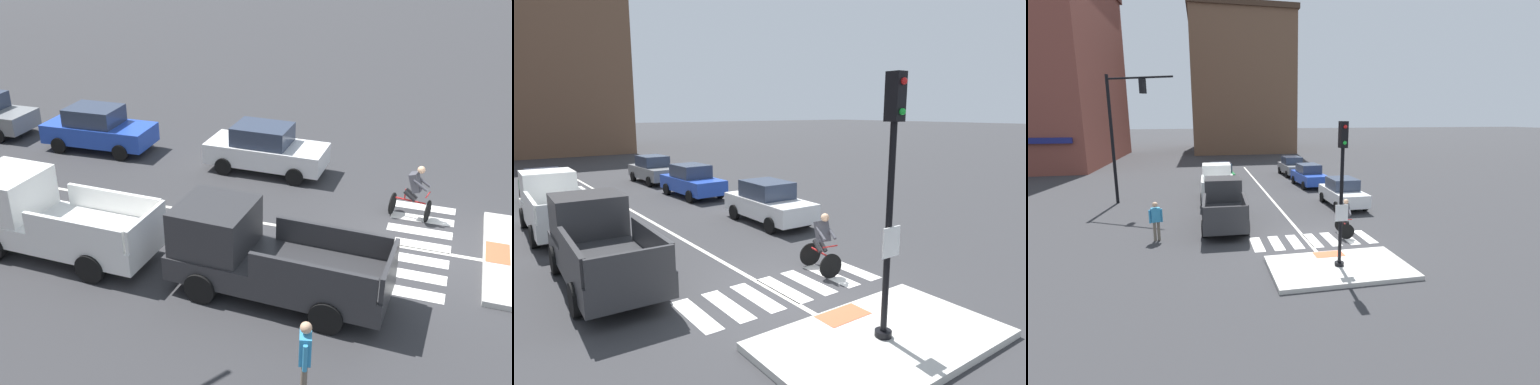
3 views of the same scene
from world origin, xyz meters
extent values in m
plane|color=#333335|center=(0.00, 0.00, 0.00)|extent=(300.00, 300.00, 0.00)
cube|color=beige|center=(0.00, -2.83, 0.07)|extent=(4.75, 2.82, 0.15)
cube|color=#DB5B38|center=(0.00, -1.77, 0.15)|extent=(1.10, 0.60, 0.01)
cylinder|color=black|center=(0.00, -2.83, 0.21)|extent=(0.32, 0.32, 0.12)
cylinder|color=black|center=(0.00, -2.83, 2.21)|extent=(0.12, 0.12, 3.89)
cube|color=white|center=(0.00, -2.90, 2.02)|extent=(0.44, 0.03, 0.56)
cube|color=black|center=(0.00, -2.83, 4.58)|extent=(0.24, 0.28, 0.84)
sphere|color=red|center=(0.00, -2.99, 4.83)|extent=(0.12, 0.12, 0.12)
sphere|color=green|center=(0.00, -2.99, 4.33)|extent=(0.12, 0.12, 0.12)
cube|color=silver|center=(-2.37, 0.29, 0.00)|extent=(0.44, 1.80, 0.01)
cube|color=silver|center=(-1.58, 0.29, 0.00)|extent=(0.44, 1.80, 0.01)
cube|color=silver|center=(-0.79, 0.29, 0.00)|extent=(0.44, 1.80, 0.01)
cube|color=silver|center=(0.00, 0.29, 0.00)|extent=(0.44, 1.80, 0.01)
cube|color=silver|center=(0.79, 0.29, 0.00)|extent=(0.44, 1.80, 0.01)
cube|color=silver|center=(1.58, 0.29, 0.00)|extent=(0.44, 1.80, 0.01)
cube|color=silver|center=(2.37, 0.29, 0.00)|extent=(0.44, 1.80, 0.01)
cube|color=silver|center=(-0.25, 10.00, 0.00)|extent=(0.14, 28.00, 0.01)
cube|color=brown|center=(1.61, 45.98, 9.47)|extent=(14.09, 18.80, 18.93)
cube|color=#2347B7|center=(3.34, 12.38, 0.65)|extent=(1.89, 4.17, 0.70)
cube|color=#2D384C|center=(3.33, 12.53, 1.32)|extent=(1.57, 1.97, 0.64)
cylinder|color=black|center=(4.23, 11.15, 0.30)|extent=(0.21, 0.61, 0.60)
cylinder|color=black|center=(2.57, 11.07, 0.30)|extent=(0.21, 0.61, 0.60)
cylinder|color=black|center=(4.12, 13.69, 0.30)|extent=(0.21, 0.61, 0.60)
cylinder|color=black|center=(2.45, 13.61, 0.30)|extent=(0.21, 0.61, 0.60)
cube|color=#237A3D|center=(-3.04, 14.84, 0.65)|extent=(1.87, 4.17, 0.70)
cube|color=#2D384C|center=(-3.03, 14.69, 1.32)|extent=(1.56, 1.96, 0.64)
cylinder|color=black|center=(-3.92, 16.08, 0.30)|extent=(0.20, 0.61, 0.60)
cylinder|color=black|center=(-2.26, 16.15, 0.30)|extent=(0.20, 0.61, 0.60)
cylinder|color=black|center=(-3.82, 13.54, 0.30)|extent=(0.20, 0.61, 0.60)
cylinder|color=black|center=(-2.16, 13.61, 0.30)|extent=(0.20, 0.61, 0.60)
cube|color=slate|center=(3.35, 17.81, 0.65)|extent=(1.83, 4.15, 0.70)
cube|color=#2D384C|center=(3.35, 17.96, 1.32)|extent=(1.54, 1.95, 0.64)
cylinder|color=black|center=(4.23, 16.56, 0.30)|extent=(0.20, 0.61, 0.60)
cylinder|color=black|center=(2.56, 16.51, 0.30)|extent=(0.20, 0.61, 0.60)
cylinder|color=black|center=(4.14, 19.11, 0.30)|extent=(0.20, 0.61, 0.60)
cylinder|color=black|center=(2.48, 19.05, 0.30)|extent=(0.20, 0.61, 0.60)
cube|color=white|center=(3.46, 5.78, 0.65)|extent=(1.75, 4.12, 0.70)
cube|color=#2D384C|center=(3.47, 5.93, 1.32)|extent=(1.50, 1.92, 0.64)
cylinder|color=black|center=(4.28, 4.50, 0.30)|extent=(0.19, 0.60, 0.60)
cylinder|color=black|center=(2.62, 4.52, 0.30)|extent=(0.19, 0.60, 0.60)
cylinder|color=black|center=(4.31, 7.04, 0.30)|extent=(0.19, 0.60, 0.60)
cylinder|color=black|center=(2.65, 7.06, 0.30)|extent=(0.19, 0.60, 0.60)
cube|color=white|center=(-3.57, 8.96, 0.68)|extent=(1.98, 5.13, 0.60)
cube|color=white|center=(-3.54, 10.56, 1.53)|extent=(1.83, 1.73, 1.10)
cube|color=#2D384C|center=(-3.53, 11.39, 1.61)|extent=(1.62, 0.11, 0.60)
cube|color=white|center=(-4.47, 7.95, 1.28)|extent=(0.17, 2.81, 0.60)
cube|color=white|center=(-2.69, 7.92, 1.28)|extent=(0.17, 2.81, 0.60)
cube|color=white|center=(-3.61, 6.46, 1.28)|extent=(1.80, 0.13, 0.60)
cylinder|color=black|center=(-4.45, 10.55, 0.38)|extent=(0.25, 0.76, 0.76)
cylinder|color=black|center=(-2.63, 10.52, 0.38)|extent=(0.25, 0.76, 0.76)
cylinder|color=black|center=(-4.50, 7.57, 0.38)|extent=(0.25, 0.76, 0.76)
cylinder|color=black|center=(-2.68, 7.54, 0.38)|extent=(0.25, 0.76, 0.76)
cube|color=#2D2D30|center=(-3.50, 3.10, 0.68)|extent=(2.07, 5.16, 0.60)
cube|color=#2D2D30|center=(-3.44, 4.70, 1.53)|extent=(1.86, 1.76, 1.10)
cube|color=#2D384C|center=(-3.41, 5.53, 1.61)|extent=(1.62, 0.14, 0.60)
cube|color=#2D2D30|center=(-4.42, 2.12, 1.28)|extent=(0.22, 2.81, 0.60)
cube|color=#2D2D30|center=(-2.64, 2.05, 1.28)|extent=(0.22, 2.81, 0.60)
cube|color=#2D2D30|center=(-3.58, 0.61, 1.28)|extent=(1.80, 0.16, 0.60)
cylinder|color=black|center=(-4.35, 4.72, 0.38)|extent=(0.27, 0.77, 0.76)
cylinder|color=black|center=(-2.53, 4.65, 0.38)|extent=(0.27, 0.77, 0.76)
cylinder|color=black|center=(-4.46, 1.73, 0.38)|extent=(0.27, 0.77, 0.76)
cylinder|color=black|center=(-2.63, 1.67, 0.38)|extent=(0.27, 0.77, 0.76)
cylinder|color=black|center=(1.46, 0.16, 0.33)|extent=(0.66, 0.16, 0.66)
cylinder|color=black|center=(1.65, 1.19, 0.33)|extent=(0.66, 0.16, 0.66)
cylinder|color=#B21E1E|center=(1.55, 0.68, 0.55)|extent=(0.21, 0.89, 0.05)
cylinder|color=#B21E1E|center=(1.59, 0.86, 0.73)|extent=(0.04, 0.04, 0.30)
cylinder|color=#B21E1E|center=(1.47, 0.21, 0.85)|extent=(0.44, 0.11, 0.04)
cylinder|color=black|center=(1.64, 0.68, 0.73)|extent=(0.19, 0.41, 0.33)
cylinder|color=black|center=(1.48, 0.71, 0.73)|extent=(0.19, 0.41, 0.33)
cube|color=#3F3F47|center=(1.54, 0.60, 1.16)|extent=(0.40, 0.44, 0.60)
sphere|color=tan|center=(1.52, 0.48, 1.57)|extent=(0.22, 0.22, 0.22)
cylinder|color=#3F3F47|center=(1.67, 0.39, 1.16)|extent=(0.16, 0.46, 0.31)
cylinder|color=#3F3F47|center=(1.35, 0.45, 1.16)|extent=(0.16, 0.46, 0.31)
camera|label=1|loc=(-14.70, -0.35, 8.20)|focal=41.88mm
camera|label=2|loc=(-6.13, -7.75, 4.34)|focal=30.53mm
camera|label=3|loc=(-4.41, -14.07, 5.14)|focal=26.06mm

